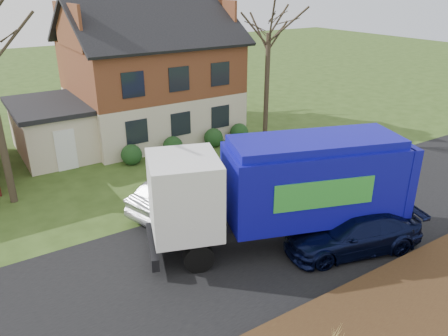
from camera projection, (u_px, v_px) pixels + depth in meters
ground at (263, 242)px, 15.95m from camera, size 120.00×120.00×0.00m
road at (263, 242)px, 15.95m from camera, size 80.00×7.00×0.02m
mulch_verge at (382, 328)px, 11.79m from camera, size 80.00×3.50×0.30m
main_house at (143, 69)px, 25.88m from camera, size 12.95×8.95×9.26m
garbage_truck at (287, 185)px, 15.15m from camera, size 9.47×5.30×3.93m
silver_sedan at (181, 193)px, 18.00m from camera, size 4.93×2.97×1.53m
navy_wagon at (353, 232)px, 15.30m from camera, size 5.28×3.28×1.43m
tree_front_east at (270, 14)px, 23.75m from camera, size 3.18×3.18×8.83m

